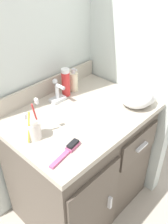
% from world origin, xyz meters
% --- Properties ---
extents(ground_plane, '(6.00, 6.00, 0.00)m').
position_xyz_m(ground_plane, '(0.00, 0.00, 0.00)').
color(ground_plane, '#ADA393').
extents(wall_back, '(0.98, 0.08, 2.20)m').
position_xyz_m(wall_back, '(0.00, 0.34, 1.10)').
color(wall_back, silver).
rests_on(wall_back, ground_plane).
extents(wall_right, '(0.08, 0.66, 2.20)m').
position_xyz_m(wall_right, '(0.45, 0.00, 1.10)').
color(wall_right, silver).
rests_on(wall_right, ground_plane).
extents(vanity, '(0.80, 0.60, 0.75)m').
position_xyz_m(vanity, '(-0.00, -0.00, 0.39)').
color(vanity, brown).
rests_on(vanity, ground_plane).
extents(backsplash, '(0.80, 0.02, 0.10)m').
position_xyz_m(backsplash, '(0.00, 0.28, 0.80)').
color(backsplash, '#B2A899').
rests_on(backsplash, vanity).
extents(sink_faucet, '(0.09, 0.09, 0.14)m').
position_xyz_m(sink_faucet, '(0.00, 0.18, 0.80)').
color(sink_faucet, silver).
rests_on(sink_faucet, vanity).
extents(toothbrush_cup, '(0.10, 0.07, 0.19)m').
position_xyz_m(toothbrush_cup, '(-0.30, 0.02, 0.80)').
color(toothbrush_cup, white).
rests_on(toothbrush_cup, vanity).
extents(soap_dispenser, '(0.05, 0.06, 0.15)m').
position_xyz_m(soap_dispenser, '(0.15, 0.20, 0.82)').
color(soap_dispenser, beige).
rests_on(soap_dispenser, vanity).
extents(shaving_cream_can, '(0.05, 0.05, 0.17)m').
position_xyz_m(shaving_cream_can, '(0.08, 0.19, 0.84)').
color(shaving_cream_can, red).
rests_on(shaving_cream_can, vanity).
extents(hairbrush, '(0.19, 0.06, 0.03)m').
position_xyz_m(hairbrush, '(-0.25, -0.17, 0.76)').
color(hairbrush, '#C1517F').
rests_on(hairbrush, vanity).
extents(hand_towel, '(0.20, 0.18, 0.12)m').
position_xyz_m(hand_towel, '(0.28, -0.18, 0.81)').
color(hand_towel, white).
rests_on(hand_towel, vanity).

